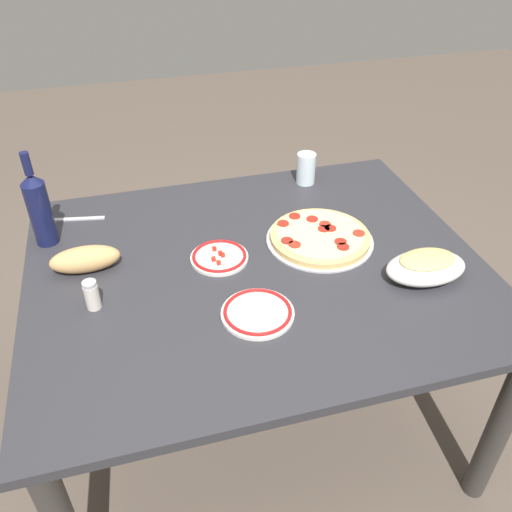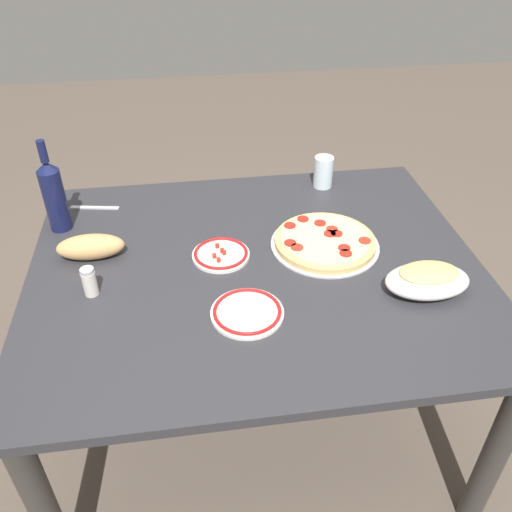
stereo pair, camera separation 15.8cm
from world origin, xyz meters
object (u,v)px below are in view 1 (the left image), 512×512
Objects in this scene: water_glass at (306,168)px; bread_loaf at (85,259)px; baked_pasta_dish at (426,266)px; side_plate_far at (219,257)px; wine_bottle at (39,208)px; pepperoni_pizza at (320,237)px; dining_table at (256,288)px; side_plate_near at (258,312)px; spice_shaker at (92,295)px.

water_glass reaches higher than bread_loaf.
baked_pasta_dish is 1.36× the size of side_plate_far.
wine_bottle is 1.53× the size of bread_loaf.
water_glass is (0.09, 0.38, 0.04)m from pepperoni_pizza.
pepperoni_pizza is at bearing 15.81° from dining_table.
spice_shaker is (-0.42, 0.15, 0.03)m from side_plate_near.
wine_bottle is 0.23m from bread_loaf.
wine_bottle is at bearing 137.53° from side_plate_near.
wine_bottle is 1.57× the size of side_plate_near.
baked_pasta_dish is 1.17m from wine_bottle.
bread_loaf is (-0.39, 0.05, 0.03)m from side_plate_far.
pepperoni_pizza reaches higher than side_plate_near.
water_glass is (0.31, 0.44, 0.15)m from dining_table.
wine_bottle is 0.94m from water_glass.
baked_pasta_dish reaches higher than dining_table.
dining_table is at bearing 75.77° from side_plate_near.
water_glass reaches higher than baked_pasta_dish.
side_plate_far is (-0.56, 0.24, -0.03)m from baked_pasta_dish.
dining_table is at bearing -125.39° from water_glass.
spice_shaker is at bearing 172.61° from baked_pasta_dish.
dining_table is 7.63× the size of side_plate_far.
dining_table is at bearing 157.32° from baked_pasta_dish.
bread_loaf reaches higher than pepperoni_pizza.
side_plate_far is (-0.10, 0.05, 0.10)m from dining_table.
water_glass is at bearing 22.68° from bread_loaf.
wine_bottle is (-0.84, 0.22, 0.11)m from pepperoni_pizza.
pepperoni_pizza is at bearing -14.99° from wine_bottle.
side_plate_far is at bearing 18.18° from spice_shaker.
side_plate_near is at bearing -135.17° from pepperoni_pizza.
bread_loaf is (-0.72, 0.04, 0.02)m from pepperoni_pizza.
bread_loaf is at bearing 95.10° from spice_shaker.
side_plate_far is (-0.05, 0.27, 0.00)m from side_plate_near.
baked_pasta_dish is at bearing -24.25° from wine_bottle.
side_plate_far is at bearing -136.87° from water_glass.
wine_bottle reaches higher than water_glass.
spice_shaker is (0.02, -0.18, 0.00)m from bread_loaf.
side_plate_far is at bearing 99.65° from side_plate_near.
baked_pasta_dish is at bearing -22.68° from dining_table.
side_plate_far is 2.03× the size of spice_shaker.
dining_table is 6.84× the size of side_plate_near.
water_glass is at bearing 54.61° from dining_table.
pepperoni_pizza is 0.33m from side_plate_far.
spice_shaker is (-0.37, -0.12, 0.03)m from side_plate_far.
side_plate_near is 1.12× the size of side_plate_far.
bread_loaf is (-0.44, 0.32, 0.03)m from side_plate_near.
wine_bottle is at bearing 155.08° from side_plate_far.
side_plate_far is at bearing -7.72° from bread_loaf.
water_glass is at bearing 77.23° from pepperoni_pizza.
pepperoni_pizza is 1.10× the size of wine_bottle.
baked_pasta_dish is (0.23, -0.25, 0.03)m from pepperoni_pizza.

